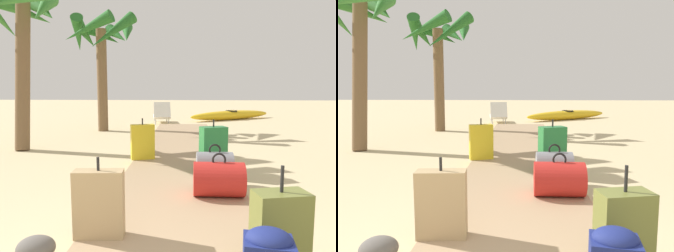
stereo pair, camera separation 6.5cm
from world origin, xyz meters
TOP-DOWN VIEW (x-y plane):
  - ground_plane at (0.00, 3.99)m, footprint 60.00×60.00m
  - boardwalk at (0.00, 4.99)m, footprint 1.64×9.99m
  - suitcase_green at (0.51, 3.79)m, footprint 0.43×0.33m
  - suitcase_yellow at (-0.67, 4.49)m, footprint 0.44×0.28m
  - suitcase_tan at (-0.63, 1.54)m, footprint 0.42×0.19m
  - suitcase_olive at (0.75, 1.18)m, footprint 0.41×0.28m
  - duffel_bag_grey at (0.48, 3.21)m, footprint 0.49×0.41m
  - duffel_bag_red at (0.47, 2.62)m, footprint 0.58×0.41m
  - palm_tree_far_left at (-2.42, 8.57)m, footprint 2.17×2.16m
  - palm_tree_near_left at (-3.52, 5.66)m, footprint 2.02×1.95m
  - lounge_chair at (-0.83, 10.84)m, footprint 0.78×1.56m
  - kayak at (2.01, 12.45)m, footprint 3.80×2.76m
  - rock_left_mid at (-1.07, 1.30)m, footprint 0.36×0.33m

SIDE VIEW (x-z plane):
  - ground_plane at x=0.00m, z-range 0.00..0.00m
  - boardwalk at x=0.00m, z-range 0.00..0.08m
  - rock_left_mid at x=-1.07m, z-range 0.00..0.18m
  - kayak at x=2.01m, z-range 0.00..0.39m
  - duffel_bag_grey at x=0.48m, z-range 0.03..0.54m
  - duffel_bag_red at x=0.47m, z-range 0.03..0.54m
  - lounge_chair at x=-0.83m, z-range -0.08..0.74m
  - suitcase_olive at x=0.75m, z-range -0.01..0.71m
  - suitcase_tan at x=-0.63m, z-range 0.02..0.71m
  - suitcase_yellow at x=-0.67m, z-range 0.03..0.75m
  - suitcase_green at x=0.51m, z-range 0.02..0.81m
  - palm_tree_far_left at x=-2.42m, z-range 0.91..4.44m
  - palm_tree_near_left at x=-3.52m, z-range 0.94..4.50m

